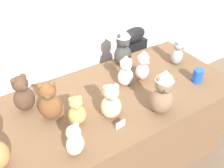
% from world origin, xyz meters
% --- Properties ---
extents(display_table, '(1.87, 0.86, 0.78)m').
position_xyz_m(display_table, '(0.00, 0.25, 0.39)').
color(display_table, brown).
rests_on(display_table, ground_plane).
extents(instrument_case, '(0.29, 0.16, 0.96)m').
position_xyz_m(instrument_case, '(0.59, 0.81, 0.48)').
color(instrument_case, black).
rests_on(instrument_case, ground_plane).
extents(teddy_bear_mocha, '(0.19, 0.18, 0.34)m').
position_xyz_m(teddy_bear_mocha, '(0.20, -0.04, 0.95)').
color(teddy_bear_mocha, '#7F6047').
rests_on(teddy_bear_mocha, display_table).
extents(teddy_bear_cocoa, '(0.17, 0.15, 0.28)m').
position_xyz_m(teddy_bear_cocoa, '(-0.56, 0.46, 0.91)').
color(teddy_bear_cocoa, '#4C3323').
rests_on(teddy_bear_cocoa, display_table).
extents(teddy_bear_sand, '(0.17, 0.16, 0.27)m').
position_xyz_m(teddy_bear_sand, '(-0.11, 0.09, 0.91)').
color(teddy_bear_sand, '#CCB78E').
rests_on(teddy_bear_sand, display_table).
extents(teddy_bear_honey, '(0.14, 0.12, 0.22)m').
position_xyz_m(teddy_bear_honey, '(-0.32, 0.15, 0.88)').
color(teddy_bear_honey, tan).
rests_on(teddy_bear_honey, display_table).
extents(teddy_bear_cream, '(0.14, 0.13, 0.22)m').
position_xyz_m(teddy_bear_cream, '(-0.42, -0.05, 0.88)').
color(teddy_bear_cream, beige).
rests_on(teddy_bear_cream, display_table).
extents(teddy_bear_ash, '(0.15, 0.14, 0.23)m').
position_xyz_m(teddy_bear_ash, '(0.71, 0.34, 0.89)').
color(teddy_bear_ash, gray).
rests_on(teddy_bear_ash, display_table).
extents(teddy_bear_chestnut, '(0.18, 0.17, 0.29)m').
position_xyz_m(teddy_bear_chestnut, '(-0.44, 0.28, 0.92)').
color(teddy_bear_chestnut, brown).
rests_on(teddy_bear_chestnut, display_table).
extents(teddy_bear_blush, '(0.14, 0.13, 0.26)m').
position_xyz_m(teddy_bear_blush, '(0.32, 0.31, 0.91)').
color(teddy_bear_blush, beige).
rests_on(teddy_bear_blush, display_table).
extents(teddy_bear_charcoal, '(0.15, 0.14, 0.34)m').
position_xyz_m(teddy_bear_charcoal, '(0.30, 0.56, 0.95)').
color(teddy_bear_charcoal, '#383533').
rests_on(teddy_bear_charcoal, display_table).
extents(teddy_bear_snow, '(0.14, 0.13, 0.26)m').
position_xyz_m(teddy_bear_snow, '(0.16, 0.32, 0.91)').
color(teddy_bear_snow, white).
rests_on(teddy_bear_snow, display_table).
extents(party_cup_blue, '(0.08, 0.08, 0.11)m').
position_xyz_m(party_cup_blue, '(0.67, 0.06, 0.84)').
color(party_cup_blue, blue).
rests_on(party_cup_blue, display_table).
extents(name_card_front_left, '(0.07, 0.02, 0.05)m').
position_xyz_m(name_card_front_left, '(-0.11, -0.02, 0.81)').
color(name_card_front_left, white).
rests_on(name_card_front_left, display_table).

